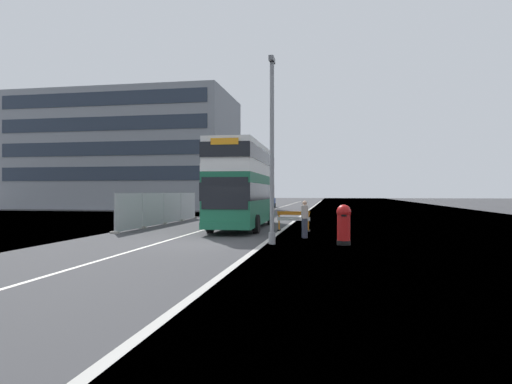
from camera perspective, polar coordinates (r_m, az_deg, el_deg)
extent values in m
cube|color=#38383A|center=(18.86, -6.93, -6.86)|extent=(140.00, 280.00, 0.10)
cube|color=#B2AFA8|center=(18.29, 0.76, -6.93)|extent=(0.24, 196.00, 0.01)
cube|color=silver|center=(19.51, -12.48, -6.49)|extent=(0.16, 168.00, 0.01)
cube|color=#196042|center=(26.72, -1.57, -0.89)|extent=(2.76, 10.73, 2.86)
cube|color=silver|center=(26.75, -1.57, 2.60)|extent=(2.76, 10.73, 0.40)
cube|color=silver|center=(26.80, -1.57, 4.50)|extent=(2.74, 10.62, 1.37)
cube|color=black|center=(26.72, -1.57, 0.03)|extent=(2.79, 10.84, 0.92)
cube|color=black|center=(26.80, -1.57, 4.50)|extent=(2.78, 10.78, 0.75)
cube|color=black|center=(21.47, -4.10, -0.16)|extent=(2.32, 0.11, 1.58)
cube|color=orange|center=(21.61, -4.10, 6.58)|extent=(1.39, 0.09, 0.32)
cube|color=#196042|center=(26.77, -1.57, -3.57)|extent=(2.79, 10.84, 0.36)
cylinder|color=black|center=(23.82, -5.97, -4.09)|extent=(0.32, 1.01, 1.00)
cylinder|color=black|center=(23.31, 0.04, -4.18)|extent=(0.32, 1.01, 1.00)
cylinder|color=black|center=(29.89, -2.95, -3.26)|extent=(0.32, 1.01, 1.00)
cylinder|color=black|center=(29.49, 1.86, -3.30)|extent=(0.32, 1.01, 1.00)
cylinder|color=gray|center=(18.60, 2.08, 5.02)|extent=(0.18, 0.18, 7.66)
cube|color=slate|center=(19.35, 2.08, 16.76)|extent=(0.20, 0.70, 0.20)
cylinder|color=gray|center=(18.63, 2.08, -6.01)|extent=(0.29, 0.29, 0.50)
cylinder|color=black|center=(18.81, 11.30, -6.45)|extent=(0.58, 0.58, 0.18)
cylinder|color=#B71414|center=(18.75, 11.30, -4.36)|extent=(0.54, 0.54, 1.20)
sphere|color=#B71414|center=(18.71, 11.30, -2.53)|extent=(0.60, 0.60, 0.60)
cube|color=black|center=(18.44, 11.32, -3.01)|extent=(0.22, 0.03, 0.07)
cube|color=orange|center=(24.78, 4.89, -2.75)|extent=(1.84, 0.19, 0.20)
cube|color=white|center=(24.80, 4.89, -3.49)|extent=(1.84, 0.19, 0.20)
cube|color=orange|center=(24.95, 3.01, -3.89)|extent=(0.07, 0.07, 1.01)
cube|color=black|center=(24.98, 3.01, -4.96)|extent=(0.17, 0.45, 0.08)
cube|color=orange|center=(24.70, 6.80, -3.93)|extent=(0.07, 0.07, 1.01)
cube|color=black|center=(24.74, 6.80, -5.01)|extent=(0.17, 0.45, 0.08)
cube|color=#A8AAAD|center=(25.88, -16.10, -2.46)|extent=(0.04, 3.26, 2.08)
cube|color=#A8AAAD|center=(28.97, -13.15, -2.19)|extent=(0.04, 3.26, 2.08)
cube|color=#A8AAAD|center=(32.12, -10.76, -1.97)|extent=(0.04, 3.26, 2.08)
cube|color=#A8AAAD|center=(35.32, -8.81, -1.79)|extent=(0.04, 3.26, 2.08)
cylinder|color=#939699|center=(24.37, -17.86, -2.61)|extent=(0.06, 0.06, 2.18)
cube|color=gray|center=(24.43, -17.86, -5.03)|extent=(0.44, 0.20, 0.12)
cylinder|color=#939699|center=(27.42, -14.54, -2.32)|extent=(0.06, 0.06, 2.18)
cube|color=gray|center=(27.48, -14.54, -4.46)|extent=(0.44, 0.20, 0.12)
cylinder|color=#939699|center=(30.54, -11.89, -2.08)|extent=(0.06, 0.06, 2.18)
cube|color=gray|center=(30.59, -11.89, -4.01)|extent=(0.44, 0.20, 0.12)
cylinder|color=#939699|center=(33.72, -9.74, -1.88)|extent=(0.06, 0.06, 2.18)
cube|color=gray|center=(33.77, -9.74, -3.63)|extent=(0.44, 0.20, 0.12)
cylinder|color=#939699|center=(36.93, -7.96, -1.71)|extent=(0.06, 0.06, 2.18)
cube|color=gray|center=(36.98, -7.96, -3.31)|extent=(0.44, 0.20, 0.12)
cube|color=gray|center=(46.84, -1.72, -1.69)|extent=(1.87, 4.36, 1.25)
cube|color=black|center=(46.82, -1.72, -0.50)|extent=(1.72, 2.40, 0.70)
cylinder|color=black|center=(48.01, -0.30, -2.26)|extent=(0.20, 0.60, 0.60)
cylinder|color=black|center=(48.38, -2.48, -2.24)|extent=(0.20, 0.60, 0.60)
cylinder|color=black|center=(45.36, -0.91, -2.39)|extent=(0.20, 0.60, 0.60)
cylinder|color=black|center=(45.74, -3.21, -2.37)|extent=(0.20, 0.60, 0.60)
cube|color=navy|center=(52.65, 0.31, -1.54)|extent=(1.77, 3.81, 1.19)
cube|color=black|center=(52.63, 0.31, -0.51)|extent=(1.62, 2.09, 0.70)
cylinder|color=black|center=(53.69, 1.45, -2.01)|extent=(0.20, 0.60, 0.60)
cylinder|color=black|center=(53.98, -0.40, -2.00)|extent=(0.20, 0.60, 0.60)
cylinder|color=black|center=(51.36, 1.06, -2.11)|extent=(0.20, 0.60, 0.60)
cylinder|color=black|center=(51.66, -0.87, -2.09)|extent=(0.20, 0.60, 0.60)
cube|color=navy|center=(61.09, 1.43, -1.35)|extent=(1.86, 4.34, 1.14)
cube|color=black|center=(61.08, 1.43, -0.43)|extent=(1.71, 2.39, 0.81)
cylinder|color=black|center=(62.31, 2.46, -1.73)|extent=(0.20, 0.60, 0.60)
cylinder|color=black|center=(62.58, 0.77, -1.73)|extent=(0.20, 0.60, 0.60)
cylinder|color=black|center=(59.64, 2.12, -1.81)|extent=(0.20, 0.60, 0.60)
cylinder|color=black|center=(59.92, 0.36, -1.80)|extent=(0.20, 0.60, 0.60)
cylinder|color=#4C3D2D|center=(60.83, -6.73, -0.53)|extent=(0.36, 0.36, 3.25)
cylinder|color=#4C3D2D|center=(60.85, -6.03, 0.89)|extent=(1.52, 0.56, 1.48)
cylinder|color=#4C3D2D|center=(61.12, -6.32, 0.88)|extent=(0.87, 0.99, 0.93)
cylinder|color=#4C3D2D|center=(61.74, -6.72, 1.53)|extent=(0.65, 1.83, 1.64)
cylinder|color=#4C3D2D|center=(61.25, -7.17, 0.85)|extent=(1.26, 0.65, 1.10)
cylinder|color=#4C3D2D|center=(60.66, -7.38, 1.00)|extent=(1.34, 0.88, 1.43)
cylinder|color=#4C3D2D|center=(60.06, -6.98, 1.21)|extent=(0.21, 1.74, 1.17)
cylinder|color=#4C3D2D|center=(60.41, -6.60, 0.39)|extent=(0.67, 0.88, 1.34)
cylinder|color=#4C3D2D|center=(57.66, -8.27, -0.51)|extent=(0.32, 0.32, 3.34)
cylinder|color=#4C3D2D|center=(57.48, -7.68, 1.01)|extent=(1.29, 0.11, 0.82)
cylinder|color=#4C3D2D|center=(58.24, -7.95, 0.61)|extent=(0.41, 1.40, 0.91)
cylinder|color=#4C3D2D|center=(58.17, -8.99, 0.53)|extent=(1.82, 0.64, 1.55)
cylinder|color=#4C3D2D|center=(56.77, -8.35, 1.66)|extent=(0.57, 1.88, 1.51)
cylinder|color=#4C3D2D|center=(81.15, -1.84, -0.02)|extent=(0.41, 0.41, 4.29)
cylinder|color=#4C3D2D|center=(81.17, -1.49, 1.57)|extent=(1.12, 0.37, 1.06)
cylinder|color=#4C3D2D|center=(81.54, -1.48, 1.18)|extent=(1.01, 1.09, 1.08)
cylinder|color=#4C3D2D|center=(81.89, -2.00, 0.72)|extent=(0.93, 1.48, 1.38)
cylinder|color=#4C3D2D|center=(81.43, -1.99, 1.09)|extent=(0.77, 0.69, 1.16)
cylinder|color=#4C3D2D|center=(80.86, -2.22, 1.55)|extent=(1.11, 1.05, 1.07)
cylinder|color=#4C3D2D|center=(80.78, -1.95, 1.32)|extent=(0.31, 0.98, 1.16)
cylinder|color=#4C3D2D|center=(80.66, -1.50, 1.21)|extent=(1.33, 1.00, 2.03)
cylinder|color=#2D3342|center=(21.20, 6.33, -4.69)|extent=(0.29, 0.29, 0.93)
cylinder|color=#B2A89E|center=(21.15, 6.33, -2.58)|extent=(0.34, 0.34, 0.63)
sphere|color=tan|center=(21.14, 6.33, -1.43)|extent=(0.22, 0.22, 0.22)
cube|color=gray|center=(64.11, -16.27, 4.92)|extent=(29.03, 14.72, 15.36)
cube|color=#232D3D|center=(57.38, -19.53, 2.26)|extent=(27.29, 0.08, 1.72)
cube|color=#232D3D|center=(57.58, -19.53, 5.32)|extent=(27.29, 0.08, 1.72)
cube|color=#232D3D|center=(57.95, -19.53, 8.34)|extent=(27.29, 0.08, 1.72)
cube|color=#232D3D|center=(58.47, -19.53, 11.32)|extent=(27.29, 0.08, 1.72)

